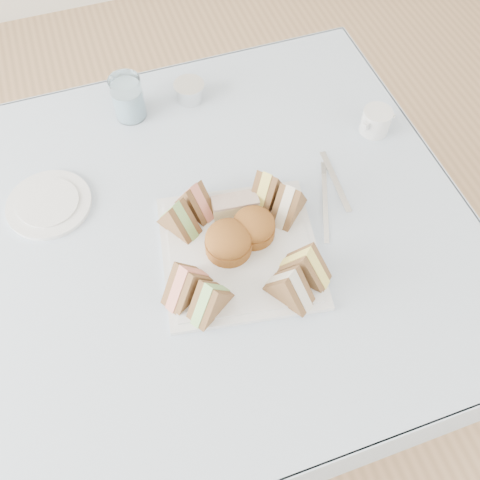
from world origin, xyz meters
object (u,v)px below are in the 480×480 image
object	(u,v)px
table	(229,299)
water_glass	(128,98)
serving_plate	(240,252)
creamer_jug	(376,121)

from	to	relation	value
table	water_glass	size ratio (longest dim) A/B	8.28
serving_plate	creamer_jug	world-z (taller)	creamer_jug
creamer_jug	serving_plate	bearing A→B (deg)	-175.10
table	serving_plate	bearing A→B (deg)	-87.64
creamer_jug	table	bearing A→B (deg)	174.77
table	creamer_jug	xyz separation A→B (m)	(0.41, 0.13, 0.41)
table	creamer_jug	distance (m)	0.60
table	creamer_jug	world-z (taller)	creamer_jug
water_glass	creamer_jug	xyz separation A→B (m)	(0.53, -0.24, -0.02)
serving_plate	creamer_jug	size ratio (longest dim) A/B	4.58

